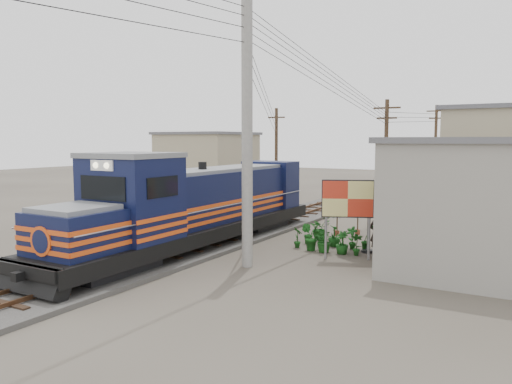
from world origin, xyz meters
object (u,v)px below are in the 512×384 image
Objects in this scene: locomotive at (195,208)px; billboard at (348,201)px; vendor at (377,233)px; market_umbrella at (368,196)px.

billboard is (6.29, 1.35, 0.53)m from locomotive.
vendor is (0.75, 1.42, -1.40)m from billboard.
market_umbrella is at bearing -60.51° from vendor.
vendor is (7.04, 2.77, -0.87)m from locomotive.
locomotive is at bearing -156.15° from market_umbrella.
locomotive is at bearing 168.63° from billboard.
market_umbrella is 1.49× the size of vendor.
market_umbrella is at bearing 55.22° from billboard.
market_umbrella reaches higher than vendor.
market_umbrella is (0.32, 1.58, 0.04)m from billboard.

